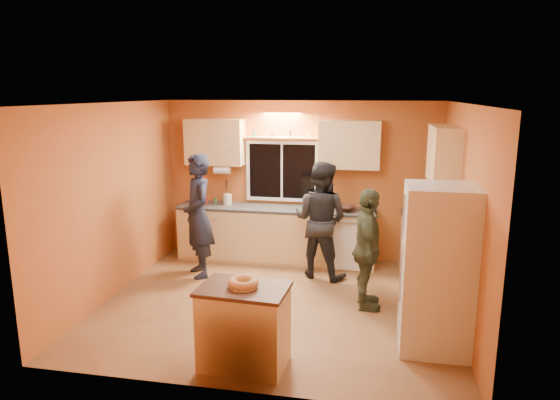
% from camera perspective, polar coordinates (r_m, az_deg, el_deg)
% --- Properties ---
extents(ground, '(4.50, 4.50, 0.00)m').
position_cam_1_polar(ground, '(6.73, -0.37, -11.74)').
color(ground, brown).
rests_on(ground, ground).
extents(room_shell, '(4.54, 4.04, 2.61)m').
position_cam_1_polar(room_shell, '(6.62, 1.32, 2.54)').
color(room_shell, '#B75B2F').
rests_on(room_shell, ground).
extents(back_counter, '(4.23, 0.62, 0.90)m').
position_cam_1_polar(back_counter, '(8.14, 2.04, -4.03)').
color(back_counter, tan).
rests_on(back_counter, ground).
extents(right_counter, '(0.62, 1.84, 0.90)m').
position_cam_1_polar(right_counter, '(6.96, 16.56, -7.44)').
color(right_counter, tan).
rests_on(right_counter, ground).
extents(refrigerator, '(0.72, 0.70, 1.80)m').
position_cam_1_polar(refrigerator, '(5.58, 17.50, -7.54)').
color(refrigerator, silver).
rests_on(refrigerator, ground).
extents(island, '(0.92, 0.66, 0.85)m').
position_cam_1_polar(island, '(5.19, -4.14, -14.16)').
color(island, tan).
rests_on(island, ground).
extents(bundt_pastry, '(0.31, 0.31, 0.09)m').
position_cam_1_polar(bundt_pastry, '(5.00, -4.22, -9.40)').
color(bundt_pastry, '#B8854B').
rests_on(bundt_pastry, island).
extents(person_left, '(0.75, 0.81, 1.86)m').
position_cam_1_polar(person_left, '(7.52, -9.34, -1.80)').
color(person_left, black).
rests_on(person_left, ground).
extents(person_center, '(1.01, 0.89, 1.75)m').
position_cam_1_polar(person_center, '(7.43, 4.64, -2.27)').
color(person_center, black).
rests_on(person_center, ground).
extents(person_right, '(0.46, 0.95, 1.57)m').
position_cam_1_polar(person_right, '(6.43, 9.93, -5.59)').
color(person_right, '#2E3521').
rests_on(person_right, ground).
extents(mixing_bowl, '(0.41, 0.41, 0.08)m').
position_cam_1_polar(mixing_bowl, '(7.93, 7.38, -0.92)').
color(mixing_bowl, '#331E11').
rests_on(mixing_bowl, back_counter).
extents(utensil_crock, '(0.14, 0.14, 0.17)m').
position_cam_1_polar(utensil_crock, '(8.33, -6.02, 0.07)').
color(utensil_crock, beige).
rests_on(utensil_crock, back_counter).
extents(potted_plant, '(0.36, 0.33, 0.33)m').
position_cam_1_polar(potted_plant, '(6.01, 17.13, -4.45)').
color(potted_plant, gray).
rests_on(potted_plant, right_counter).
extents(red_box, '(0.19, 0.16, 0.07)m').
position_cam_1_polar(red_box, '(6.93, 16.11, -3.30)').
color(red_box, '#AE2F1A').
rests_on(red_box, right_counter).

